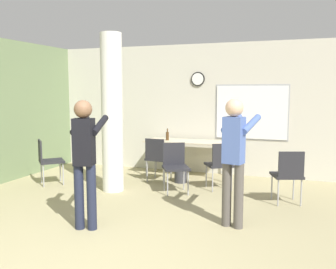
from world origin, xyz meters
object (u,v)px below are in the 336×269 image
chair_table_right (220,162)px  chair_table_left (158,156)px  chair_by_left_wall (48,158)px  person_playing_front (85,154)px  chair_mid_room (288,173)px  chair_table_front (175,164)px  person_playing_side (234,152)px  bottle_on_table (167,136)px  folding_table (187,143)px

chair_table_right → chair_table_left: bearing=170.6°
chair_by_left_wall → person_playing_front: 2.67m
chair_table_right → chair_mid_room: same height
chair_table_front → person_playing_side: person_playing_side is taller
person_playing_front → chair_mid_room: bearing=39.3°
chair_table_left → person_playing_front: (0.05, -2.70, 0.48)m
chair_table_left → chair_mid_room: same height
bottle_on_table → chair_mid_room: bottle_on_table is taller
chair_mid_room → person_playing_side: 1.50m
person_playing_front → person_playing_side: bearing=22.1°
folding_table → chair_table_front: 1.30m
chair_table_front → chair_mid_room: 1.92m
chair_mid_room → person_playing_side: bearing=-116.9°
chair_table_right → person_playing_front: bearing=-116.7°
chair_by_left_wall → person_playing_side: bearing=-15.3°
person_playing_front → chair_table_front: bearing=75.8°
chair_table_right → chair_mid_room: size_ratio=1.00×
folding_table → chair_table_right: size_ratio=2.03×
chair_by_left_wall → chair_mid_room: same height
bottle_on_table → chair_table_front: bearing=-64.4°
chair_mid_room → person_playing_side: person_playing_side is taller
chair_table_front → chair_table_right: bearing=29.5°
folding_table → chair_mid_room: size_ratio=2.03×
person_playing_front → bottle_on_table: bearing=91.2°
chair_by_left_wall → person_playing_front: size_ratio=0.52×
folding_table → chair_by_left_wall: (-2.31, -1.60, -0.19)m
person_playing_side → bottle_on_table: bearing=125.8°
chair_table_front → chair_mid_room: size_ratio=1.00×
person_playing_front → person_playing_side: size_ratio=0.99×
chair_table_left → chair_mid_room: bearing=-15.8°
person_playing_side → chair_table_front: bearing=133.4°
chair_table_left → person_playing_front: person_playing_front is taller
chair_table_left → chair_table_front: same height
bottle_on_table → person_playing_front: (0.07, -3.32, 0.14)m
chair_table_front → chair_mid_room: bearing=-2.4°
person_playing_side → chair_mid_room: bearing=63.1°
chair_table_left → person_playing_side: (1.85, -1.97, 0.49)m
chair_by_left_wall → chair_mid_room: (4.39, 0.24, 0.00)m
chair_by_left_wall → person_playing_side: size_ratio=0.51×
chair_table_right → chair_table_left: size_ratio=1.00×
bottle_on_table → chair_table_front: size_ratio=0.29×
chair_by_left_wall → chair_table_front: size_ratio=1.00×
person_playing_side → folding_table: bearing=118.6°
folding_table → chair_table_left: bearing=-122.6°
folding_table → chair_mid_room: (2.08, -1.36, -0.19)m
folding_table → person_playing_front: person_playing_front is taller
folding_table → chair_table_front: chair_table_front is taller
folding_table → chair_mid_room: bearing=-33.2°
folding_table → bottle_on_table: bottle_on_table is taller
folding_table → chair_by_left_wall: bearing=-145.3°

